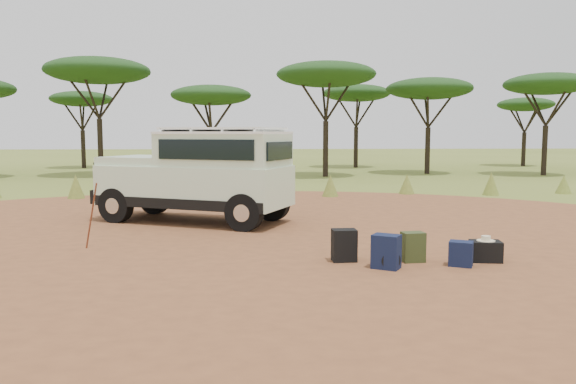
{
  "coord_description": "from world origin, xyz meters",
  "views": [
    {
      "loc": [
        0.29,
        -11.67,
        2.29
      ],
      "look_at": [
        1.01,
        0.57,
        1.0
      ],
      "focal_mm": 35.0,
      "sensor_mm": 36.0,
      "label": 1
    }
  ],
  "objects": [
    {
      "name": "backpack_olive",
      "position": [
        3.09,
        -1.99,
        0.27
      ],
      "size": [
        0.42,
        0.32,
        0.54
      ],
      "primitive_type": "cube",
      "rotation": [
        0.0,
        0.0,
        0.12
      ],
      "color": "#3B4821",
      "rests_on": "ground"
    },
    {
      "name": "duffel_navy",
      "position": [
        3.82,
        -2.37,
        0.22
      ],
      "size": [
        0.48,
        0.43,
        0.44
      ],
      "primitive_type": "cube",
      "rotation": [
        0.0,
        0.0,
        -0.45
      ],
      "color": "#13183C",
      "rests_on": "ground"
    },
    {
      "name": "hard_case",
      "position": [
        4.39,
        -2.05,
        0.19
      ],
      "size": [
        0.58,
        0.45,
        0.37
      ],
      "primitive_type": "cube",
      "rotation": [
        0.0,
        0.0,
        -0.15
      ],
      "color": "black",
      "rests_on": "ground"
    },
    {
      "name": "stuff_sack",
      "position": [
        2.53,
        -2.43,
        0.17
      ],
      "size": [
        0.37,
        0.37,
        0.33
      ],
      "primitive_type": "cylinder",
      "rotation": [
        1.57,
        0.0,
        0.13
      ],
      "color": "black",
      "rests_on": "ground"
    },
    {
      "name": "grass_fringe",
      "position": [
        0.12,
        8.67,
        0.4
      ],
      "size": [
        36.6,
        1.6,
        0.9
      ],
      "color": "olive",
      "rests_on": "ground"
    },
    {
      "name": "ground",
      "position": [
        0.0,
        0.0,
        0.0
      ],
      "size": [
        140.0,
        140.0,
        0.0
      ],
      "primitive_type": "plane",
      "color": "olive",
      "rests_on": "ground"
    },
    {
      "name": "safari_vehicle",
      "position": [
        -1.12,
        2.78,
        1.17
      ],
      "size": [
        5.31,
        3.81,
        2.43
      ],
      "rotation": [
        0.0,
        0.0,
        -0.42
      ],
      "color": "silver",
      "rests_on": "ground"
    },
    {
      "name": "acacia_treeline",
      "position": [
        0.75,
        19.81,
        4.87
      ],
      "size": [
        46.7,
        13.2,
        6.26
      ],
      "color": "black",
      "rests_on": "ground"
    },
    {
      "name": "walking_staff",
      "position": [
        -2.94,
        -0.54,
        0.66
      ],
      "size": [
        0.33,
        0.21,
        1.33
      ],
      "primitive_type": "cylinder",
      "rotation": [
        0.25,
        0.0,
        1.06
      ],
      "color": "maroon",
      "rests_on": "ground"
    },
    {
      "name": "backpack_navy",
      "position": [
        2.49,
        -2.47,
        0.29
      ],
      "size": [
        0.55,
        0.5,
        0.59
      ],
      "primitive_type": "cube",
      "rotation": [
        0.0,
        0.0,
        -0.54
      ],
      "color": "#13183C",
      "rests_on": "ground"
    },
    {
      "name": "dirt_clearing",
      "position": [
        0.0,
        0.0,
        0.0
      ],
      "size": [
        23.0,
        23.0,
        0.01
      ],
      "primitive_type": "cylinder",
      "color": "brown",
      "rests_on": "ground"
    },
    {
      "name": "safari_hat",
      "position": [
        4.39,
        -2.05,
        0.41
      ],
      "size": [
        0.32,
        0.32,
        0.09
      ],
      "color": "beige",
      "rests_on": "hard_case"
    },
    {
      "name": "backpack_black",
      "position": [
        1.87,
        -1.89,
        0.29
      ],
      "size": [
        0.44,
        0.33,
        0.58
      ],
      "primitive_type": "cube",
      "rotation": [
        0.0,
        0.0,
        0.05
      ],
      "color": "black",
      "rests_on": "ground"
    }
  ]
}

